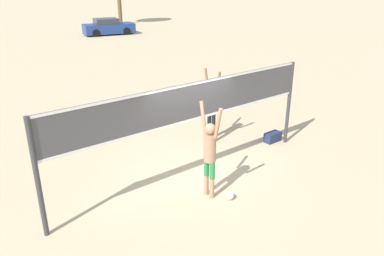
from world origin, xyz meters
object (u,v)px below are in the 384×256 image
object	(u,v)px
volleyball	(229,195)
parked_car_near	(108,27)
gear_bag	(273,137)
player_spiker	(210,150)
player_blocker	(212,105)
volleyball_net	(192,110)

from	to	relation	value
volleyball	parked_car_near	distance (m)	28.22
gear_bag	parked_car_near	xyz separation A→B (m)	(6.64, 24.80, 0.50)
player_spiker	volleyball	world-z (taller)	player_spiker
player_blocker	volleyball	distance (m)	3.51
volleyball_net	parked_car_near	size ratio (longest dim) A/B	1.60
player_spiker	parked_car_near	world-z (taller)	player_spiker
player_spiker	gear_bag	distance (m)	3.94
volleyball_net	player_blocker	size ratio (longest dim) A/B	3.28
volleyball_net	gear_bag	world-z (taller)	volleyball_net
gear_bag	parked_car_near	size ratio (longest dim) A/B	0.12
volleyball_net	player_spiker	distance (m)	1.14
volleyball	gear_bag	world-z (taller)	gear_bag
player_blocker	player_spiker	bearing A→B (deg)	-41.49
player_blocker	volleyball	size ratio (longest dim) A/B	10.44
player_blocker	parked_car_near	distance (m)	24.97
volleyball	parked_car_near	world-z (taller)	parked_car_near
player_blocker	gear_bag	world-z (taller)	player_blocker
parked_car_near	volleyball	bearing A→B (deg)	-99.20
player_spiker	volleyball_net	bearing A→B (deg)	-12.37
gear_bag	parked_car_near	bearing A→B (deg)	75.00
volleyball	gear_bag	distance (m)	3.70
player_blocker	volleyball_net	bearing A→B (deg)	-52.32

